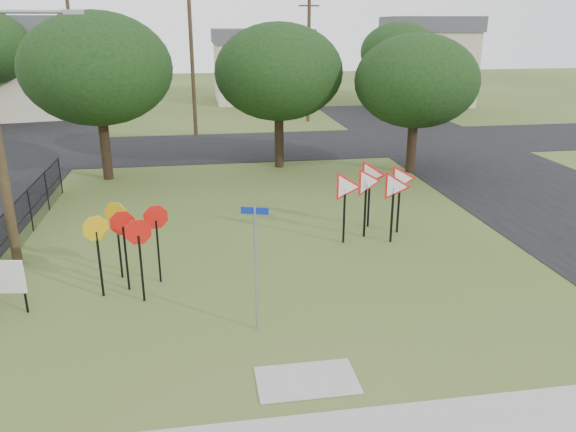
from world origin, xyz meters
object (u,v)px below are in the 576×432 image
at_px(stop_sign_cluster, 127,231).
at_px(info_board, 1,279).
at_px(street_name_sign, 256,261).
at_px(yield_sign_cluster, 375,185).

relative_size(stop_sign_cluster, info_board, 1.56).
height_order(street_name_sign, info_board, street_name_sign).
bearing_deg(yield_sign_cluster, info_board, -160.50).
distance_m(stop_sign_cluster, yield_sign_cluster, 8.03).
distance_m(street_name_sign, yield_sign_cluster, 6.98).
bearing_deg(yield_sign_cluster, street_name_sign, -129.73).
bearing_deg(info_board, yield_sign_cluster, 19.50).
distance_m(street_name_sign, stop_sign_cluster, 4.03).
bearing_deg(info_board, street_name_sign, -15.75).
bearing_deg(info_board, stop_sign_cluster, 17.81).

